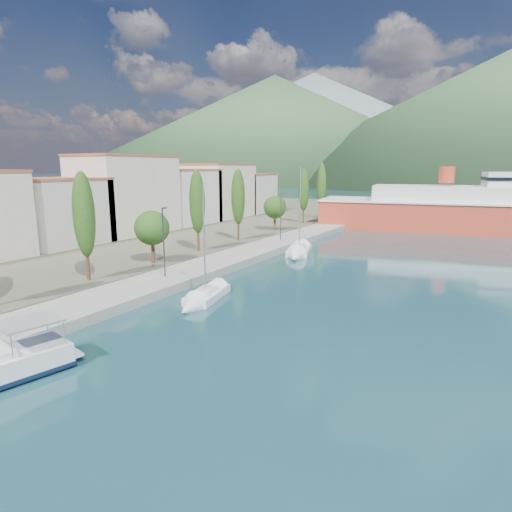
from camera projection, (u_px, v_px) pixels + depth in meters
The scene contains 9 objects.
ground at pixel (439, 204), 123.53m from camera, with size 1400.00×1400.00×0.00m, color #1A4249.
quay at pixel (240, 256), 48.21m from camera, with size 5.00×88.00×0.80m, color gray.
land_strip at pixel (88, 225), 75.34m from camera, with size 70.00×148.00×0.70m, color #565644.
town_buildings at pixel (154, 197), 67.69m from camera, with size 9.20×69.20×11.30m.
tree_row at pixel (228, 204), 54.18m from camera, with size 3.49×63.30×10.46m.
lamp_posts at pixel (169, 239), 37.48m from camera, with size 0.15×43.59×6.06m.
sailboat_near at pixel (198, 301), 32.33m from camera, with size 3.43×7.08×9.77m.
sailboat_mid at pixel (297, 254), 49.98m from camera, with size 4.59×8.11×11.36m.
ferry at pixel (497, 211), 68.28m from camera, with size 56.36×21.24×10.96m.
Camera 1 is at (16.19, -13.96, 10.18)m, focal length 30.00 mm.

